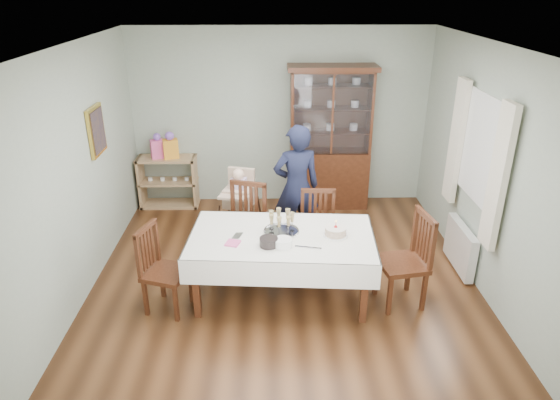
{
  "coord_description": "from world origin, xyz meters",
  "views": [
    {
      "loc": [
        -0.16,
        -4.99,
        3.3
      ],
      "look_at": [
        -0.05,
        0.2,
        0.99
      ],
      "focal_mm": 32.0,
      "sensor_mm": 36.0,
      "label": 1
    }
  ],
  "objects_px": {
    "sideboard": "(168,182)",
    "chair_far_right": "(317,246)",
    "dining_table": "(282,265)",
    "champagne_tray": "(281,226)",
    "chair_end_right": "(402,277)",
    "chair_end_left": "(167,285)",
    "high_chair": "(240,215)",
    "gift_bag_orange": "(170,146)",
    "birthday_cake": "(335,232)",
    "china_cabinet": "(330,136)",
    "gift_bag_pink": "(158,147)",
    "chair_far_left": "(244,244)",
    "woman": "(296,187)"
  },
  "relations": [
    {
      "from": "sideboard",
      "to": "chair_far_right",
      "type": "height_order",
      "value": "chair_far_right"
    },
    {
      "from": "dining_table",
      "to": "champagne_tray",
      "type": "relative_size",
      "value": 5.31
    },
    {
      "from": "chair_end_right",
      "to": "chair_end_left",
      "type": "bearing_deg",
      "value": -98.71
    },
    {
      "from": "high_chair",
      "to": "gift_bag_orange",
      "type": "bearing_deg",
      "value": 146.22
    },
    {
      "from": "sideboard",
      "to": "birthday_cake",
      "type": "distance_m",
      "value": 3.43
    },
    {
      "from": "chair_end_left",
      "to": "china_cabinet",
      "type": "bearing_deg",
      "value": -19.02
    },
    {
      "from": "dining_table",
      "to": "birthday_cake",
      "type": "distance_m",
      "value": 0.72
    },
    {
      "from": "chair_end_left",
      "to": "chair_far_right",
      "type": "bearing_deg",
      "value": -46.31
    },
    {
      "from": "gift_bag_pink",
      "to": "gift_bag_orange",
      "type": "height_order",
      "value": "gift_bag_orange"
    },
    {
      "from": "chair_far_right",
      "to": "champagne_tray",
      "type": "relative_size",
      "value": 2.5
    },
    {
      "from": "china_cabinet",
      "to": "gift_bag_orange",
      "type": "height_order",
      "value": "china_cabinet"
    },
    {
      "from": "chair_far_right",
      "to": "chair_end_left",
      "type": "height_order",
      "value": "chair_far_right"
    },
    {
      "from": "chair_far_left",
      "to": "gift_bag_orange",
      "type": "xyz_separation_m",
      "value": [
        -1.18,
        1.87,
        0.67
      ]
    },
    {
      "from": "gift_bag_pink",
      "to": "gift_bag_orange",
      "type": "bearing_deg",
      "value": -0.0
    },
    {
      "from": "chair_far_left",
      "to": "high_chair",
      "type": "relative_size",
      "value": 0.99
    },
    {
      "from": "high_chair",
      "to": "gift_bag_orange",
      "type": "distance_m",
      "value": 1.76
    },
    {
      "from": "dining_table",
      "to": "birthday_cake",
      "type": "bearing_deg",
      "value": -1.96
    },
    {
      "from": "woman",
      "to": "sideboard",
      "type": "bearing_deg",
      "value": -44.38
    },
    {
      "from": "china_cabinet",
      "to": "chair_far_right",
      "type": "relative_size",
      "value": 2.23
    },
    {
      "from": "chair_end_left",
      "to": "gift_bag_pink",
      "type": "bearing_deg",
      "value": 29.86
    },
    {
      "from": "china_cabinet",
      "to": "gift_bag_pink",
      "type": "distance_m",
      "value": 2.61
    },
    {
      "from": "dining_table",
      "to": "champagne_tray",
      "type": "bearing_deg",
      "value": 92.28
    },
    {
      "from": "chair_end_left",
      "to": "gift_bag_pink",
      "type": "distance_m",
      "value": 2.85
    },
    {
      "from": "woman",
      "to": "champagne_tray",
      "type": "distance_m",
      "value": 1.12
    },
    {
      "from": "chair_far_left",
      "to": "sideboard",
      "type": "bearing_deg",
      "value": 141.26
    },
    {
      "from": "chair_end_left",
      "to": "chair_end_right",
      "type": "height_order",
      "value": "chair_end_right"
    },
    {
      "from": "chair_end_left",
      "to": "birthday_cake",
      "type": "bearing_deg",
      "value": -65.51
    },
    {
      "from": "chair_far_left",
      "to": "birthday_cake",
      "type": "relative_size",
      "value": 4.01
    },
    {
      "from": "sideboard",
      "to": "chair_end_right",
      "type": "relative_size",
      "value": 0.85
    },
    {
      "from": "chair_end_right",
      "to": "chair_far_right",
      "type": "bearing_deg",
      "value": -141.47
    },
    {
      "from": "dining_table",
      "to": "chair_far_left",
      "type": "relative_size",
      "value": 1.95
    },
    {
      "from": "chair_end_left",
      "to": "champagne_tray",
      "type": "xyz_separation_m",
      "value": [
        1.24,
        0.31,
        0.54
      ]
    },
    {
      "from": "chair_far_right",
      "to": "high_chair",
      "type": "relative_size",
      "value": 0.9
    },
    {
      "from": "chair_far_left",
      "to": "chair_end_right",
      "type": "relative_size",
      "value": 1.0
    },
    {
      "from": "chair_far_right",
      "to": "gift_bag_orange",
      "type": "height_order",
      "value": "gift_bag_orange"
    },
    {
      "from": "woman",
      "to": "gift_bag_pink",
      "type": "relative_size",
      "value": 4.29
    },
    {
      "from": "chair_end_right",
      "to": "woman",
      "type": "distance_m",
      "value": 1.81
    },
    {
      "from": "chair_end_right",
      "to": "woman",
      "type": "bearing_deg",
      "value": -151.02
    },
    {
      "from": "birthday_cake",
      "to": "gift_bag_pink",
      "type": "distance_m",
      "value": 3.46
    },
    {
      "from": "chair_end_left",
      "to": "woman",
      "type": "xyz_separation_m",
      "value": [
        1.46,
        1.41,
        0.55
      ]
    },
    {
      "from": "china_cabinet",
      "to": "chair_end_right",
      "type": "distance_m",
      "value": 2.81
    },
    {
      "from": "dining_table",
      "to": "high_chair",
      "type": "xyz_separation_m",
      "value": [
        -0.53,
        1.21,
        0.04
      ]
    },
    {
      "from": "dining_table",
      "to": "chair_far_right",
      "type": "xyz_separation_m",
      "value": [
        0.45,
        0.59,
        -0.09
      ]
    },
    {
      "from": "chair_far_left",
      "to": "china_cabinet",
      "type": "bearing_deg",
      "value": 74.01
    },
    {
      "from": "chair_far_right",
      "to": "gift_bag_orange",
      "type": "bearing_deg",
      "value": 140.42
    },
    {
      "from": "china_cabinet",
      "to": "high_chair",
      "type": "bearing_deg",
      "value": -136.27
    },
    {
      "from": "chair_far_left",
      "to": "chair_far_right",
      "type": "xyz_separation_m",
      "value": [
        0.9,
        -0.02,
        -0.03
      ]
    },
    {
      "from": "chair_end_left",
      "to": "high_chair",
      "type": "height_order",
      "value": "high_chair"
    },
    {
      "from": "chair_far_right",
      "to": "chair_end_left",
      "type": "distance_m",
      "value": 1.88
    },
    {
      "from": "champagne_tray",
      "to": "gift_bag_pink",
      "type": "relative_size",
      "value": 1.01
    }
  ]
}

